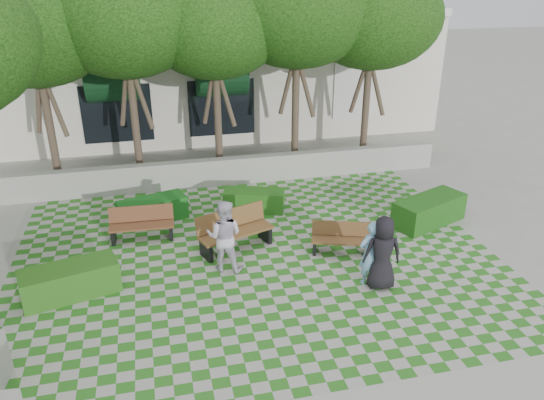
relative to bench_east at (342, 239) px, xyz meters
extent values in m
plane|color=gray|center=(-2.19, -0.90, -0.39)|extent=(90.00, 90.00, 0.00)
plane|color=#2B721E|center=(-2.19, 0.10, -0.38)|extent=(12.00, 12.00, 0.00)
cube|color=#9E9B93|center=(-2.19, 5.30, 0.06)|extent=(15.00, 0.36, 0.90)
cube|color=brown|center=(-0.02, -0.06, 0.00)|extent=(1.61, 0.94, 0.05)
cube|color=brown|center=(0.05, 0.15, 0.23)|extent=(1.49, 0.60, 0.39)
cube|color=black|center=(-0.67, 0.16, -0.20)|extent=(0.22, 0.43, 0.38)
cube|color=black|center=(0.63, -0.28, -0.20)|extent=(0.22, 0.43, 0.38)
cube|color=brown|center=(-2.60, 0.78, 0.10)|extent=(2.06, 1.24, 0.07)
cube|color=brown|center=(-2.70, 1.05, 0.40)|extent=(1.90, 0.80, 0.50)
cube|color=black|center=(-3.43, 0.48, -0.15)|extent=(0.29, 0.55, 0.48)
cube|color=black|center=(-1.78, 1.08, -0.15)|extent=(0.29, 0.55, 0.48)
cube|color=brown|center=(-4.98, 1.87, 0.04)|extent=(1.72, 0.60, 0.06)
cube|color=brown|center=(-4.97, 2.12, 0.29)|extent=(1.71, 0.20, 0.43)
cube|color=black|center=(-5.74, 1.91, -0.18)|extent=(0.12, 0.48, 0.42)
cube|color=black|center=(-4.22, 1.84, -0.18)|extent=(0.12, 0.48, 0.42)
cube|color=#184A13|center=(3.01, 1.03, 0.00)|extent=(2.39, 1.66, 0.78)
cube|color=#1D5316|center=(-1.67, 3.05, -0.08)|extent=(1.93, 1.25, 0.63)
cube|color=#16531B|center=(-4.67, 3.01, -0.05)|extent=(2.06, 1.29, 0.67)
cube|color=#215416|center=(-6.57, -0.41, -0.03)|extent=(2.22, 1.34, 0.73)
imported|color=#75ABD6|center=(0.12, -1.49, 0.40)|extent=(0.62, 0.45, 1.58)
imported|color=black|center=(0.32, -1.69, 0.49)|extent=(0.95, 0.71, 1.77)
imported|color=silver|center=(-3.03, -0.11, 0.52)|extent=(1.07, 0.96, 1.82)
cylinder|color=#47382B|center=(-7.69, 6.70, 1.43)|extent=(0.26, 0.26, 3.64)
ellipsoid|color=#1E4C11|center=(-7.69, 6.70, 4.68)|extent=(4.80, 4.80, 3.60)
cylinder|color=#47382B|center=(-4.99, 6.70, 1.51)|extent=(0.26, 0.26, 3.81)
ellipsoid|color=#1E4C11|center=(-4.99, 6.70, 4.91)|extent=(5.00, 5.00, 3.75)
cylinder|color=#47382B|center=(-2.19, 6.70, 1.40)|extent=(0.26, 0.26, 3.58)
ellipsoid|color=#1E4C11|center=(-2.19, 6.70, 4.60)|extent=(4.60, 4.60, 3.45)
cylinder|color=#47382B|center=(0.61, 6.70, 1.57)|extent=(0.26, 0.26, 3.92)
ellipsoid|color=#1E4C11|center=(0.61, 6.70, 5.07)|extent=(5.20, 5.20, 3.90)
cylinder|color=#47382B|center=(3.31, 6.70, 1.46)|extent=(0.26, 0.26, 3.70)
ellipsoid|color=#1E4C11|center=(3.31, 6.70, 4.76)|extent=(4.80, 4.80, 3.60)
cube|color=silver|center=(-1.19, 13.30, 2.11)|extent=(18.00, 8.00, 5.00)
cube|color=white|center=(-1.19, 9.30, 4.61)|extent=(18.00, 0.30, 0.30)
cube|color=black|center=(3.81, 9.28, 1.81)|extent=(1.40, 0.10, 2.40)
cylinder|color=#0E3619|center=(-5.69, 9.28, 2.61)|extent=(3.00, 1.80, 1.80)
cube|color=black|center=(-5.69, 9.28, 1.21)|extent=(2.60, 0.08, 2.20)
cylinder|color=#0E3619|center=(-1.69, 9.28, 2.61)|extent=(3.00, 1.80, 1.80)
cube|color=black|center=(-1.69, 9.28, 1.21)|extent=(2.60, 0.08, 2.20)
camera|label=1|loc=(-4.48, -11.22, 6.49)|focal=35.00mm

